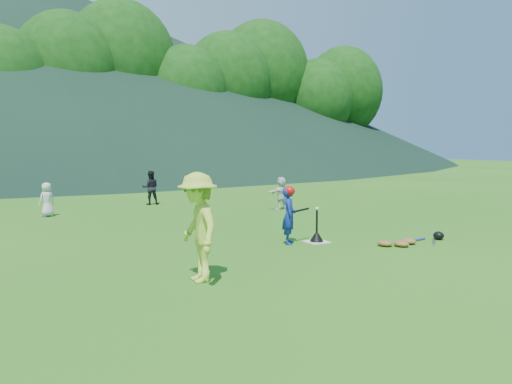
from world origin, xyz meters
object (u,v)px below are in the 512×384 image
at_px(fielder_b, 151,188).
at_px(adult_coach, 198,227).
at_px(fielder_d, 281,193).
at_px(equipment_pile, 409,241).
at_px(home_plate, 317,242).
at_px(fielder_a, 47,200).
at_px(batter_child, 289,216).
at_px(batting_tee, 317,236).

bearing_deg(fielder_b, adult_coach, 90.06).
height_order(fielder_b, fielder_d, fielder_b).
bearing_deg(equipment_pile, fielder_b, 102.55).
relative_size(home_plate, fielder_d, 0.42).
xyz_separation_m(fielder_a, equipment_pile, (5.84, -8.50, -0.44)).
height_order(batter_child, fielder_b, batter_child).
xyz_separation_m(home_plate, equipment_pile, (1.55, -1.19, 0.06)).
height_order(home_plate, equipment_pile, equipment_pile).
bearing_deg(batter_child, fielder_d, 0.95).
xyz_separation_m(adult_coach, batting_tee, (3.52, 1.49, -0.72)).
bearing_deg(home_plate, batter_child, 163.68).
bearing_deg(batting_tee, adult_coach, -157.05).
bearing_deg(adult_coach, fielder_b, 170.83).
xyz_separation_m(home_plate, adult_coach, (-3.52, -1.49, 0.83)).
bearing_deg(adult_coach, fielder_d, 143.85).
distance_m(fielder_a, equipment_pile, 10.32).
bearing_deg(equipment_pile, fielder_a, 124.49).
distance_m(home_plate, fielder_b, 8.65).
bearing_deg(equipment_pile, home_plate, 142.37).
height_order(batter_child, batting_tee, batter_child).
relative_size(adult_coach, fielder_b, 1.39).
bearing_deg(equipment_pile, adult_coach, -176.67).
relative_size(batter_child, fielder_a, 1.20).
xyz_separation_m(batter_child, fielder_a, (-3.68, 7.12, -0.10)).
distance_m(home_plate, adult_coach, 3.91).
bearing_deg(home_plate, batting_tee, 0.00).
relative_size(home_plate, equipment_pile, 0.25).
bearing_deg(fielder_a, batting_tee, 97.98).
bearing_deg(home_plate, adult_coach, -157.05).
bearing_deg(batting_tee, fielder_d, 63.18).
distance_m(fielder_b, batting_tee, 8.64).
distance_m(adult_coach, fielder_a, 8.83).
relative_size(batter_child, batting_tee, 1.79).
distance_m(fielder_a, batting_tee, 8.48).
relative_size(fielder_a, equipment_pile, 0.56).
height_order(home_plate, batter_child, batter_child).
height_order(fielder_d, equipment_pile, fielder_d).
bearing_deg(batter_child, fielder_a, 61.30).
relative_size(home_plate, batting_tee, 0.66).
height_order(home_plate, adult_coach, adult_coach).
bearing_deg(adult_coach, fielder_a, -168.21).
height_order(fielder_b, batting_tee, fielder_b).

